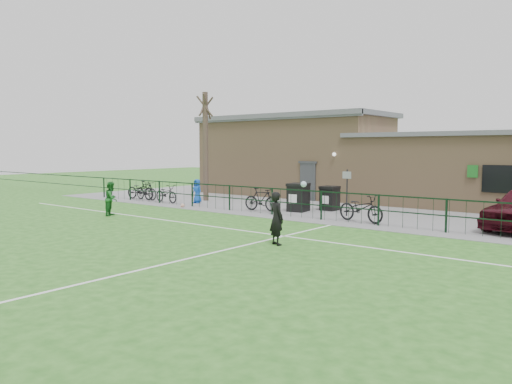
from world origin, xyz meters
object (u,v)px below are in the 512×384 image
Objects in this scene: wheelie_bin_left at (298,198)px; wheelie_bin_right at (330,199)px; bicycle_c at (166,193)px; spectator_child at (197,191)px; bare_tree at (206,147)px; ball_ground at (183,206)px; bicycle_d at (261,199)px; outfield_player at (112,199)px; bicycle_a at (140,190)px; sign_post at (347,193)px; bicycle_e at (361,208)px; bicycle_b at (146,191)px.

wheelie_bin_left reaches higher than wheelie_bin_right.
bicycle_c is 1.45× the size of spectator_child.
ball_ground is at bearing -65.73° from bare_tree.
bare_tree reaches higher than ball_ground.
bicycle_c is (-7.63, -1.31, -0.12)m from wheelie_bin_left.
bicycle_d is 6.68m from outfield_player.
bare_tree is 2.91× the size of bicycle_a.
bicycle_d is (5.37, -1.82, -2.44)m from bare_tree.
bicycle_d is at bearing -2.95° from spectator_child.
spectator_child is at bearing 113.48° from ball_ground.
outfield_player is (-5.60, -6.19, 0.11)m from wheelie_bin_left.
ball_ground is at bearing -36.06° from outfield_player.
wheelie_bin_right is at bearing 28.69° from ball_ground.
sign_post reaches higher than spectator_child.
sign_post reaches higher than bicycle_d.
wheelie_bin_left is at bearing -129.01° from wheelie_bin_right.
bare_tree is 8.09m from wheelie_bin_right.
sign_post is at bearing -89.13° from bicycle_a.
ball_ground is at bearing -107.39° from bicycle_a.
bare_tree reaches higher than bicycle_d.
bare_tree reaches higher than bicycle_e.
sign_post is 1.82m from bicycle_e.
bicycle_c is 1.03× the size of bicycle_d.
bicycle_b is (0.53, -0.01, -0.01)m from bicycle_a.
sign_post is (9.28, -0.86, -1.98)m from bare_tree.
bicycle_d is 4.20m from ball_ground.
bicycle_d is at bearing 17.03° from ball_ground.
wheelie_bin_left reaches higher than bicycle_c.
bare_tree is at bearing 64.73° from bicycle_d.
sign_post is 1.13× the size of bicycle_b.
bicycle_b is (-12.06, -1.07, -0.47)m from sign_post.
spectator_child is at bearing -168.39° from wheelie_bin_right.
bare_tree is at bearing -15.26° from bicycle_c.
sign_post is 0.97× the size of bicycle_a.
bicycle_e is at bearing -88.52° from bicycle_b.
sign_post is at bearing -5.32° from bare_tree.
outfield_player is (2.03, -4.87, 0.23)m from bicycle_c.
bicycle_a is 6.77m from outfield_player.
wheelie_bin_right is at bearing -74.31° from outfield_player.
bicycle_b is 8.94× the size of ball_ground.
wheelie_bin_right is 0.59× the size of bicycle_d.
bicycle_e is 9.99m from spectator_child.
outfield_player is (0.55, -5.73, 0.08)m from spectator_child.
spectator_child is (0.60, -1.28, -2.34)m from bare_tree.
bicycle_c is (-10.15, -1.27, -0.51)m from sign_post.
bicycle_e is (10.56, -2.07, -2.43)m from bare_tree.
bare_tree is 3.36× the size of bicycle_d.
ball_ground is (4.16, -1.11, -0.45)m from bicycle_b.
spectator_child is at bearing -76.91° from bicycle_b.
ball_ground is at bearing -164.56° from sign_post.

